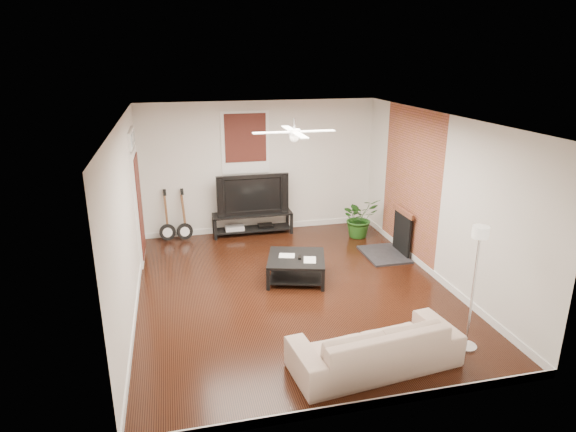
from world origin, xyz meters
The scene contains 14 objects.
room centered at (0.00, 0.00, 1.40)m, with size 5.01×6.01×2.81m.
brick_accent centered at (2.49, 1.00, 1.40)m, with size 0.02×2.20×2.80m, color #9A5531.
fireplace centered at (2.20, 1.00, 0.46)m, with size 0.80×1.10×0.92m, color black.
window_back centered at (-0.30, 2.97, 1.95)m, with size 1.00×0.06×1.30m, color #37120F.
door_left centered at (-2.46, 1.90, 1.25)m, with size 0.08×1.00×2.50m, color white.
tv_stand centered at (-0.22, 2.78, 0.24)m, with size 1.69×0.45×0.47m, color black.
tv centered at (-0.22, 2.80, 0.91)m, with size 1.51×0.20×0.87m, color black.
coffee_table centered at (0.14, 0.39, 0.20)m, with size 0.96×0.96×0.40m, color black.
sofa centered at (0.47, -2.27, 0.31)m, with size 2.10×0.82×0.61m, color tan.
floor_lamp centered at (1.82, -2.17, 0.86)m, with size 0.28×0.28×1.71m, color silver, non-canonical shape.
potted_plant centered at (1.95, 2.10, 0.43)m, with size 0.77×0.66×0.85m, color #205117.
guitar_left centered at (-2.01, 2.75, 0.54)m, with size 0.34×0.24×1.09m, color black, non-canonical shape.
guitar_right centered at (-1.66, 2.72, 0.54)m, with size 0.34×0.24×1.09m, color black, non-canonical shape.
ceiling_fan centered at (0.00, 0.00, 2.60)m, with size 1.24×1.24×0.32m, color white, non-canonical shape.
Camera 1 is at (-1.78, -7.14, 3.71)m, focal length 30.74 mm.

